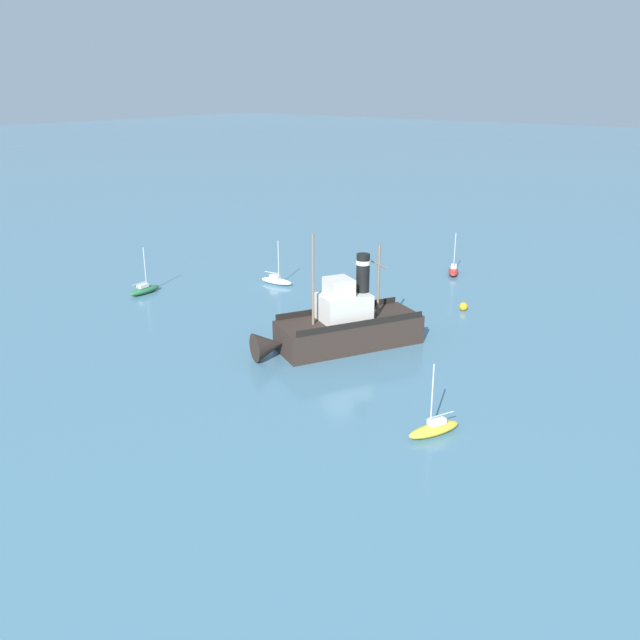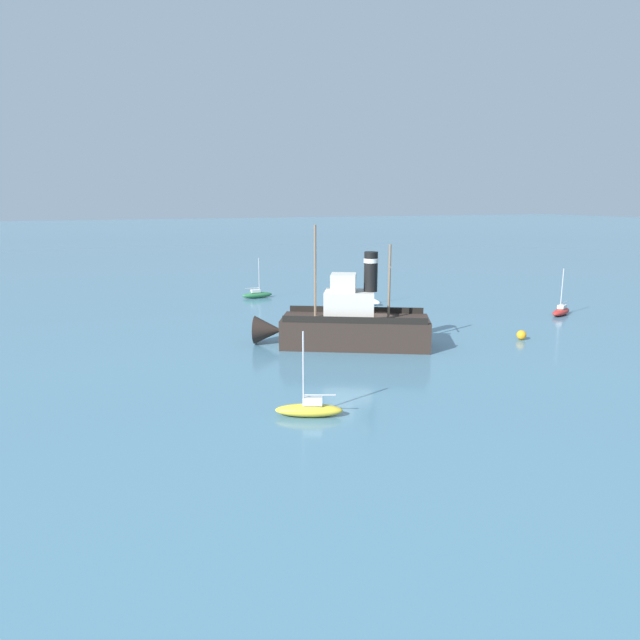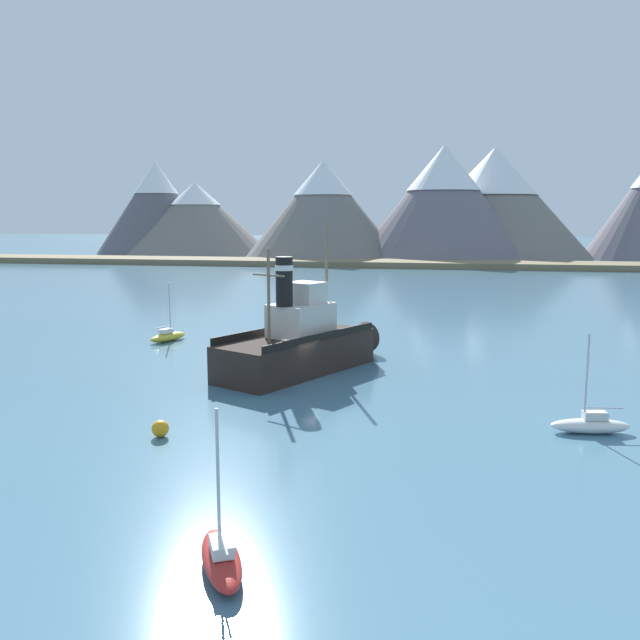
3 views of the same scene
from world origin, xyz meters
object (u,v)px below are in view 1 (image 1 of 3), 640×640
old_tugboat (343,326)px  sailboat_white (276,281)px  sailboat_green (145,290)px  sailboat_red (453,270)px  sailboat_yellow (434,428)px  mooring_buoy (463,306)px

old_tugboat → sailboat_white: bearing=-32.2°
sailboat_white → sailboat_green: bearing=51.8°
sailboat_red → sailboat_yellow: (-16.49, 34.51, 0.00)m
sailboat_green → sailboat_white: same height
sailboat_red → sailboat_yellow: 38.25m
sailboat_red → sailboat_white: (13.36, 15.61, 0.00)m
old_tugboat → sailboat_red: bearing=-83.1°
old_tugboat → sailboat_yellow: size_ratio=2.93×
sailboat_yellow → sailboat_green: size_ratio=1.00×
mooring_buoy → old_tugboat: bearing=76.0°
old_tugboat → sailboat_red: old_tugboat is taller
sailboat_green → old_tugboat: bearing=-178.6°
sailboat_yellow → old_tugboat: bearing=-32.5°
old_tugboat → sailboat_white: old_tugboat is taller
sailboat_white → mooring_buoy: bearing=-167.6°
sailboat_red → sailboat_yellow: same height
sailboat_yellow → sailboat_green: 39.31m
sailboat_white → mooring_buoy: size_ratio=5.97×
old_tugboat → sailboat_yellow: bearing=147.5°
sailboat_yellow → sailboat_white: size_ratio=1.00×
old_tugboat → sailboat_red: size_ratio=2.93×
sailboat_green → mooring_buoy: bearing=-151.9°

